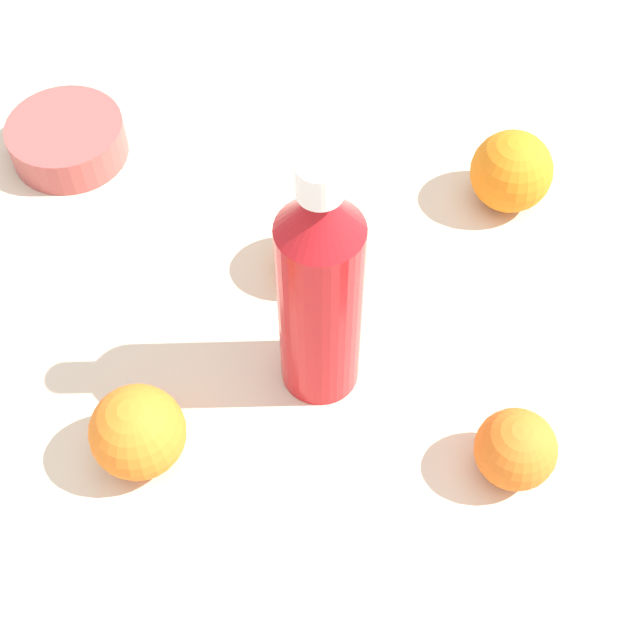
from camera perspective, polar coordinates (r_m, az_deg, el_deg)
ground_plane at (r=0.82m, az=-0.39°, el=-0.41°), size 2.40×2.40×0.00m
water_bottle at (r=0.70m, az=0.00°, el=1.75°), size 0.07×0.07×0.26m
orange_0 at (r=0.91m, az=11.80°, el=9.02°), size 0.08×0.08×0.08m
orange_2 at (r=0.74m, az=12.05°, el=-7.86°), size 0.07×0.07×0.07m
orange_3 at (r=0.83m, az=-0.01°, el=4.91°), size 0.08×0.08×0.08m
orange_4 at (r=0.74m, az=-11.25°, el=-6.85°), size 0.08×0.08×0.08m
ceramic_bowl at (r=0.98m, az=-15.41°, el=10.75°), size 0.12×0.12×0.04m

